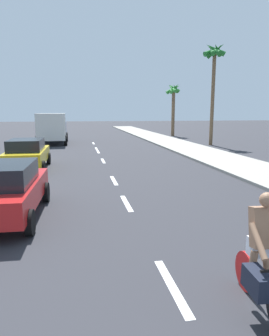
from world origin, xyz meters
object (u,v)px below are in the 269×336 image
(parked_car_red, at_px, (5,189))
(parked_car_yellow, at_px, (27,153))
(delivery_truck, at_px, (52,128))
(palm_tree_distant, at_px, (174,95))
(palm_tree_far, at_px, (214,63))
(cyclist, at_px, (261,259))

(parked_car_red, relative_size, parked_car_yellow, 0.99)
(delivery_truck, height_order, palm_tree_distant, palm_tree_distant)
(palm_tree_distant, bearing_deg, delivery_truck, -153.36)
(delivery_truck, bearing_deg, palm_tree_far, -16.04)
(delivery_truck, bearing_deg, parked_car_red, -90.13)
(palm_tree_distant, bearing_deg, palm_tree_far, -89.43)
(cyclist, xyz_separation_m, palm_tree_far, (9.21, 21.95, 6.24))
(parked_car_yellow, distance_m, delivery_truck, 13.13)
(cyclist, bearing_deg, parked_car_red, -42.34)
(parked_car_red, bearing_deg, palm_tree_distant, 65.93)
(parked_car_yellow, height_order, delivery_truck, delivery_truck)
(parked_car_red, bearing_deg, cyclist, -45.38)
(delivery_truck, relative_size, palm_tree_distant, 0.97)
(cyclist, xyz_separation_m, delivery_truck, (-4.80, 25.79, 0.67))
(parked_car_yellow, bearing_deg, palm_tree_far, 33.53)
(parked_car_yellow, xyz_separation_m, palm_tree_far, (14.34, 9.27, 6.23))
(parked_car_yellow, distance_m, palm_tree_far, 18.18)
(parked_car_yellow, xyz_separation_m, palm_tree_distant, (14.23, 20.08, 4.07))
(parked_car_yellow, bearing_deg, cyclist, -67.32)
(parked_car_red, relative_size, delivery_truck, 0.68)
(cyclist, relative_size, parked_car_yellow, 0.42)
(cyclist, distance_m, palm_tree_far, 24.61)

